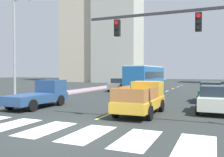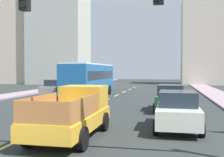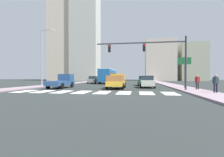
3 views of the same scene
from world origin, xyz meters
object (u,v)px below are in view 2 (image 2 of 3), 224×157
sedan_mid (178,110)px  traffic_signal_gantry (205,9)px  sedan_near_right (170,98)px  sedan_far (56,88)px  city_bus (90,78)px  pickup_stakebed (75,113)px

sedan_mid → traffic_signal_gantry: traffic_signal_gantry is taller
sedan_near_right → sedan_far: size_ratio=1.00×
sedan_mid → traffic_signal_gantry: 6.11m
city_bus → sedan_far: bearing=-177.1°
pickup_stakebed → sedan_near_right: (3.80, 7.83, -0.08)m
sedan_mid → traffic_signal_gantry: size_ratio=0.44×
pickup_stakebed → sedan_far: size_ratio=1.18×
pickup_stakebed → sedan_near_right: size_ratio=1.18×
pickup_stakebed → traffic_signal_gantry: size_ratio=0.52×
city_bus → sedan_far: (-3.57, -0.21, -1.09)m
pickup_stakebed → sedan_mid: size_ratio=1.18×
city_bus → sedan_mid: 16.13m
sedan_near_right → pickup_stakebed: bearing=-114.9°
city_bus → traffic_signal_gantry: size_ratio=1.08×
pickup_stakebed → sedan_mid: bearing=27.6°
sedan_near_right → sedan_mid: (0.32, -5.75, 0.00)m
city_bus → sedan_far: 3.74m
sedan_near_right → sedan_mid: 5.76m
sedan_far → sedan_near_right: bearing=-34.8°
sedan_far → sedan_mid: same height
sedan_mid → sedan_far: bearing=130.9°
pickup_stakebed → sedan_mid: pickup_stakebed is taller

